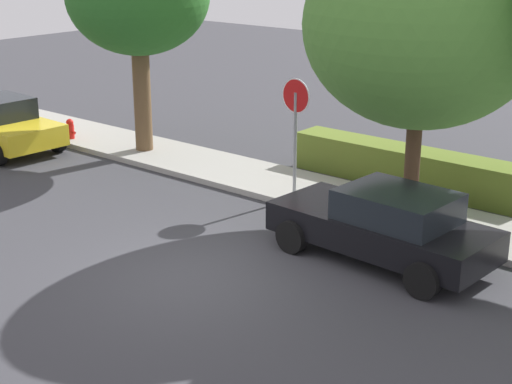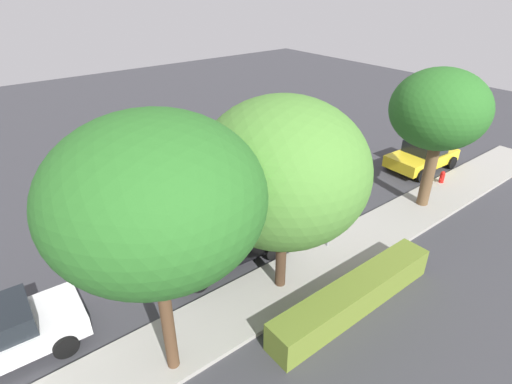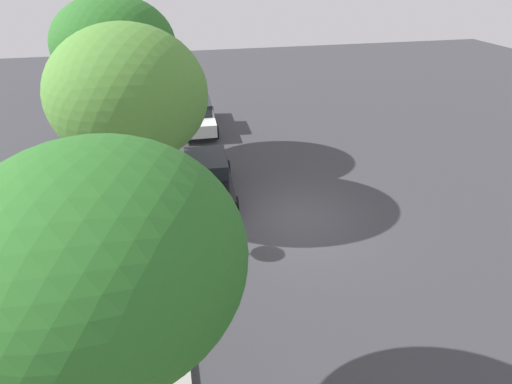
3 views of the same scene
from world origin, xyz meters
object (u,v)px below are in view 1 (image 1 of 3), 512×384
object	(u,v)px
street_tree_far	(423,25)
stop_sign	(296,118)
parked_car_yellow	(0,124)
parked_car_black	(385,225)
fire_hydrant	(70,131)

from	to	relation	value
street_tree_far	stop_sign	bearing A→B (deg)	-170.42
parked_car_yellow	street_tree_far	size ratio (longest dim) A/B	0.63
stop_sign	parked_car_black	world-z (taller)	stop_sign
street_tree_far	parked_car_yellow	bearing A→B (deg)	-168.93
parked_car_yellow	parked_car_black	bearing A→B (deg)	0.31
stop_sign	parked_car_yellow	xyz separation A→B (m)	(-8.84, -1.80, -1.19)
fire_hydrant	parked_car_black	bearing A→B (deg)	-8.01
parked_car_black	stop_sign	bearing A→B (deg)	152.83
street_tree_far	fire_hydrant	world-z (taller)	street_tree_far
parked_car_black	parked_car_yellow	xyz separation A→B (m)	(-12.21, -0.07, 0.00)
parked_car_yellow	street_tree_far	bearing A→B (deg)	11.07
street_tree_far	fire_hydrant	bearing A→B (deg)	-176.75
stop_sign	parked_car_yellow	bearing A→B (deg)	-168.48
stop_sign	fire_hydrant	size ratio (longest dim) A/B	3.89
street_tree_far	fire_hydrant	xyz separation A→B (m)	(-10.63, -0.60, -3.71)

